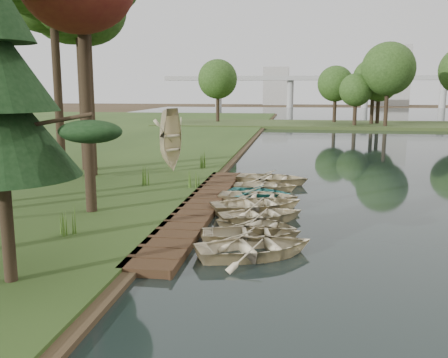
# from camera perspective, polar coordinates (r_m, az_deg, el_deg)

# --- Properties ---
(ground) EXTENTS (300.00, 300.00, 0.00)m
(ground) POSITION_cam_1_polar(r_m,az_deg,el_deg) (21.12, 1.56, -3.72)
(ground) COLOR #3D2F1D
(boardwalk) EXTENTS (1.60, 16.00, 0.30)m
(boardwalk) POSITION_cam_1_polar(r_m,az_deg,el_deg) (21.33, -2.71, -3.18)
(boardwalk) COLOR #382515
(boardwalk) RESTS_ON ground
(peninsula) EXTENTS (50.00, 14.00, 0.45)m
(peninsula) POSITION_cam_1_polar(r_m,az_deg,el_deg) (70.73, 13.02, 6.05)
(peninsula) COLOR #36461F
(peninsula) RESTS_ON ground
(far_trees) EXTENTS (45.60, 5.60, 8.80)m
(far_trees) POSITION_cam_1_polar(r_m,az_deg,el_deg) (70.39, 10.47, 11.18)
(far_trees) COLOR black
(far_trees) RESTS_ON peninsula
(bridge) EXTENTS (95.90, 4.00, 8.60)m
(bridge) POSITION_cam_1_polar(r_m,az_deg,el_deg) (140.71, 12.71, 10.83)
(bridge) COLOR #A5A5A0
(bridge) RESTS_ON ground
(building_a) EXTENTS (10.00, 8.00, 18.00)m
(building_a) POSITION_cam_1_polar(r_m,az_deg,el_deg) (162.74, 18.57, 11.12)
(building_a) COLOR #A5A5A0
(building_a) RESTS_ON ground
(building_b) EXTENTS (8.00, 8.00, 12.00)m
(building_b) POSITION_cam_1_polar(r_m,az_deg,el_deg) (165.52, 5.98, 10.52)
(building_b) COLOR #A5A5A0
(building_b) RESTS_ON ground
(rowboat_0) EXTENTS (4.45, 3.92, 0.77)m
(rowboat_0) POSITION_cam_1_polar(r_m,az_deg,el_deg) (15.36, 3.60, -7.46)
(rowboat_0) COLOR beige
(rowboat_0) RESTS_ON water
(rowboat_1) EXTENTS (3.75, 2.98, 0.70)m
(rowboat_1) POSITION_cam_1_polar(r_m,az_deg,el_deg) (16.79, 3.15, -6.02)
(rowboat_1) COLOR beige
(rowboat_1) RESTS_ON water
(rowboat_2) EXTENTS (3.64, 3.17, 0.63)m
(rowboat_2) POSITION_cam_1_polar(r_m,az_deg,el_deg) (18.03, 3.87, -5.00)
(rowboat_2) COLOR beige
(rowboat_2) RESTS_ON water
(rowboat_3) EXTENTS (4.02, 3.52, 0.69)m
(rowboat_3) POSITION_cam_1_polar(r_m,az_deg,el_deg) (19.34, 4.37, -3.85)
(rowboat_3) COLOR beige
(rowboat_3) RESTS_ON water
(rowboat_4) EXTENTS (4.68, 4.13, 0.81)m
(rowboat_4) POSITION_cam_1_polar(r_m,az_deg,el_deg) (20.78, 3.89, -2.69)
(rowboat_4) COLOR beige
(rowboat_4) RESTS_ON water
(rowboat_5) EXTENTS (3.72, 2.76, 0.74)m
(rowboat_5) POSITION_cam_1_polar(r_m,az_deg,el_deg) (22.41, 3.96, -1.82)
(rowboat_5) COLOR beige
(rowboat_5) RESTS_ON water
(rowboat_6) EXTENTS (3.48, 2.86, 0.63)m
(rowboat_6) POSITION_cam_1_polar(r_m,az_deg,el_deg) (23.51, 4.12, -1.39)
(rowboat_6) COLOR teal
(rowboat_6) RESTS_ON water
(rowboat_7) EXTENTS (3.15, 2.25, 0.65)m
(rowboat_7) POSITION_cam_1_polar(r_m,az_deg,el_deg) (25.09, 4.77, -0.63)
(rowboat_7) COLOR beige
(rowboat_7) RESTS_ON water
(rowboat_8) EXTENTS (4.22, 3.30, 0.80)m
(rowboat_8) POSITION_cam_1_polar(r_m,az_deg,el_deg) (26.86, 5.55, 0.24)
(rowboat_8) COLOR beige
(rowboat_8) RESTS_ON water
(stored_rowboat) EXTENTS (4.43, 3.86, 0.77)m
(stored_rowboat) POSITION_cam_1_polar(r_m,az_deg,el_deg) (29.60, -5.97, 1.62)
(stored_rowboat) COLOR beige
(stored_rowboat) RESTS_ON bank
(reeds_0) EXTENTS (0.60, 0.60, 0.94)m
(reeds_0) POSITION_cam_1_polar(r_m,az_deg,el_deg) (17.38, -17.63, -4.67)
(reeds_0) COLOR #3F661E
(reeds_0) RESTS_ON bank
(reeds_1) EXTENTS (0.60, 0.60, 0.88)m
(reeds_1) POSITION_cam_1_polar(r_m,az_deg,el_deg) (24.73, -3.45, 0.08)
(reeds_1) COLOR #3F661E
(reeds_1) RESTS_ON bank
(reeds_2) EXTENTS (0.60, 0.60, 0.95)m
(reeds_2) POSITION_cam_1_polar(r_m,az_deg,el_deg) (25.45, -8.82, 0.35)
(reeds_2) COLOR #3F661E
(reeds_2) RESTS_ON bank
(reeds_3) EXTENTS (0.60, 0.60, 1.09)m
(reeds_3) POSITION_cam_1_polar(r_m,az_deg,el_deg) (30.78, -2.15, 2.31)
(reeds_3) COLOR #3F661E
(reeds_3) RESTS_ON bank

